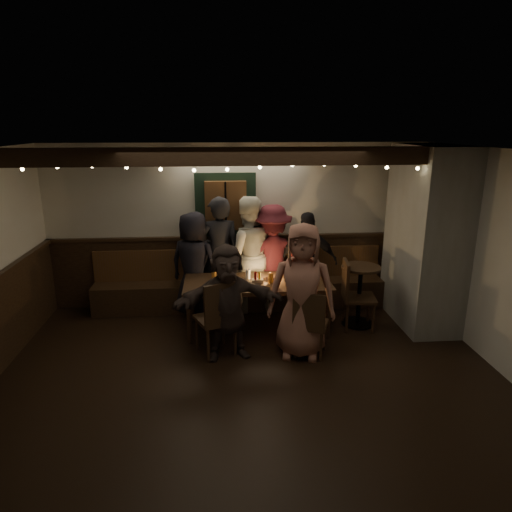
{
  "coord_description": "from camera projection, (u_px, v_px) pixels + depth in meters",
  "views": [
    {
      "loc": [
        -0.33,
        -4.65,
        2.87
      ],
      "look_at": [
        0.21,
        1.6,
        1.05
      ],
      "focal_mm": 32.0,
      "sensor_mm": 36.0,
      "label": 1
    }
  ],
  "objects": [
    {
      "name": "room",
      "position": [
        318.0,
        256.0,
        6.42
      ],
      "size": [
        6.02,
        5.01,
        2.62
      ],
      "color": "black",
      "rests_on": "ground"
    },
    {
      "name": "dining_table",
      "position": [
        257.0,
        286.0,
        6.44
      ],
      "size": [
        2.05,
        0.88,
        0.89
      ],
      "color": "black",
      "rests_on": "ground"
    },
    {
      "name": "chair_near_left",
      "position": [
        218.0,
        314.0,
        5.72
      ],
      "size": [
        0.6,
        0.6,
        1.02
      ],
      "color": "black",
      "rests_on": "ground"
    },
    {
      "name": "chair_near_right",
      "position": [
        310.0,
        320.0,
        5.7
      ],
      "size": [
        0.52,
        0.52,
        0.89
      ],
      "color": "black",
      "rests_on": "ground"
    },
    {
      "name": "chair_end",
      "position": [
        353.0,
        291.0,
        6.52
      ],
      "size": [
        0.51,
        0.51,
        1.01
      ],
      "color": "black",
      "rests_on": "ground"
    },
    {
      "name": "high_top",
      "position": [
        360.0,
        288.0,
        6.64
      ],
      "size": [
        0.57,
        0.57,
        0.9
      ],
      "color": "black",
      "rests_on": "ground"
    },
    {
      "name": "person_a",
      "position": [
        194.0,
        264.0,
        6.94
      ],
      "size": [
        0.94,
        0.8,
        1.62
      ],
      "primitive_type": "imported",
      "rotation": [
        0.0,
        0.0,
        2.71
      ],
      "color": "black",
      "rests_on": "ground"
    },
    {
      "name": "person_b",
      "position": [
        219.0,
        255.0,
        7.05
      ],
      "size": [
        0.71,
        0.5,
        1.83
      ],
      "primitive_type": "imported",
      "rotation": [
        0.0,
        0.0,
        3.24
      ],
      "color": "black",
      "rests_on": "ground"
    },
    {
      "name": "person_c",
      "position": [
        247.0,
        254.0,
        7.1
      ],
      "size": [
        0.93,
        0.74,
        1.83
      ],
      "primitive_type": "imported",
      "rotation": [
        0.0,
        0.0,
        3.2
      ],
      "color": "silver",
      "rests_on": "ground"
    },
    {
      "name": "person_d",
      "position": [
        272.0,
        258.0,
        7.15
      ],
      "size": [
        1.18,
        0.79,
        1.69
      ],
      "primitive_type": "imported",
      "rotation": [
        0.0,
        0.0,
        3.29
      ],
      "color": "#511923",
      "rests_on": "ground"
    },
    {
      "name": "person_e",
      "position": [
        308.0,
        263.0,
        7.09
      ],
      "size": [
        0.94,
        0.42,
        1.59
      ],
      "primitive_type": "imported",
      "rotation": [
        0.0,
        0.0,
        3.11
      ],
      "color": "black",
      "rests_on": "ground"
    },
    {
      "name": "person_f",
      "position": [
        227.0,
        302.0,
        5.66
      ],
      "size": [
        1.42,
        0.62,
        1.48
      ],
      "primitive_type": "imported",
      "rotation": [
        0.0,
        0.0,
        0.14
      ],
      "color": "#3A2D29",
      "rests_on": "ground"
    },
    {
      "name": "person_g",
      "position": [
        302.0,
        291.0,
        5.68
      ],
      "size": [
        0.94,
        0.72,
        1.73
      ],
      "primitive_type": "imported",
      "rotation": [
        0.0,
        0.0,
        -0.21
      ],
      "color": "#9F6553",
      "rests_on": "ground"
    }
  ]
}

